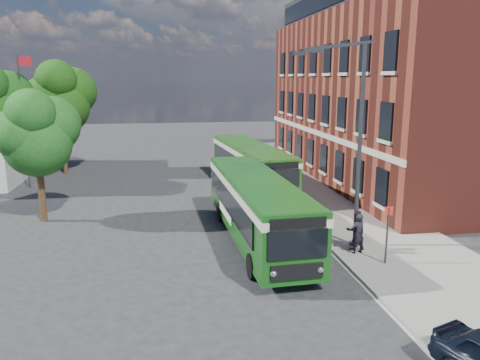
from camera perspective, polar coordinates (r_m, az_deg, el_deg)
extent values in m
plane|color=#262628|center=(22.40, -0.76, -7.28)|extent=(120.00, 120.00, 0.00)
cube|color=gray|center=(31.49, 9.72, -1.52)|extent=(6.00, 48.00, 0.15)
cube|color=beige|center=(30.66, 4.31, -1.89)|extent=(0.12, 48.00, 0.01)
cube|color=maroon|center=(37.10, 18.43, 9.37)|extent=(12.00, 26.00, 12.00)
cube|color=beige|center=(34.91, 9.29, 5.73)|extent=(0.12, 26.00, 0.35)
cylinder|color=#35373A|center=(35.27, -24.87, 6.29)|extent=(0.10, 0.10, 9.00)
cube|color=#AF141F|center=(35.04, -24.76, 13.01)|extent=(0.90, 0.02, 0.60)
cylinder|color=#35373A|center=(21.91, 13.76, -7.70)|extent=(0.44, 0.44, 0.30)
cylinder|color=#35373A|center=(20.85, 14.36, 3.62)|extent=(0.18, 0.18, 9.00)
cube|color=#35373A|center=(19.64, 12.35, 15.79)|extent=(2.58, 0.46, 0.37)
cube|color=#35373A|center=(20.76, 11.09, 15.65)|extent=(2.58, 0.46, 0.37)
cube|color=#35373A|center=(18.76, 9.22, 15.33)|extent=(0.55, 0.22, 0.16)
cube|color=#35373A|center=(20.82, 7.29, 15.07)|extent=(0.55, 0.22, 0.16)
cylinder|color=#35373A|center=(19.84, 17.47, -6.69)|extent=(0.08, 0.08, 2.50)
cube|color=red|center=(19.52, 17.68, -3.63)|extent=(0.35, 0.04, 0.35)
cube|color=#154E14|center=(21.90, 1.98, -2.88)|extent=(2.98, 12.21, 2.45)
cube|color=#154E14|center=(22.27, 1.95, -6.05)|extent=(3.02, 12.25, 0.14)
cube|color=black|center=(21.89, -1.47, -2.55)|extent=(0.49, 10.31, 1.10)
cube|color=black|center=(22.47, 4.97, -2.20)|extent=(0.49, 10.31, 1.10)
cube|color=#EAE6C0|center=(21.70, 1.99, -0.78)|extent=(3.04, 12.27, 0.32)
cube|color=#154E14|center=(21.62, 2.00, 0.15)|extent=(2.87, 12.10, 0.12)
cube|color=black|center=(16.27, 7.06, -7.80)|extent=(2.15, 0.17, 1.05)
cube|color=black|center=(16.02, 7.14, -5.29)|extent=(2.00, 0.16, 0.38)
cube|color=black|center=(16.63, 6.98, -11.05)|extent=(1.90, 0.16, 0.55)
sphere|color=silver|center=(16.41, 4.08, -11.31)|extent=(0.26, 0.26, 0.26)
sphere|color=silver|center=(16.92, 9.73, -10.71)|extent=(0.26, 0.26, 0.26)
cube|color=black|center=(27.64, -0.98, 0.81)|extent=(2.00, 0.16, 0.90)
cube|color=white|center=(22.76, -1.79, -3.93)|extent=(0.17, 3.20, 0.45)
cylinder|color=black|center=(18.13, 1.50, -10.45)|extent=(0.32, 1.01, 1.00)
cylinder|color=black|center=(18.77, 8.58, -9.79)|extent=(0.32, 1.01, 1.00)
cylinder|color=black|center=(25.10, -2.40, -3.92)|extent=(0.32, 1.01, 1.00)
cylinder|color=black|center=(25.56, 2.79, -3.62)|extent=(0.32, 1.01, 1.00)
cube|color=#1D5213|center=(32.34, 1.28, 2.10)|extent=(3.74, 12.61, 2.45)
cube|color=#1D5213|center=(32.60, 1.27, -0.10)|extent=(3.78, 12.65, 0.14)
cube|color=black|center=(32.28, -1.05, 2.31)|extent=(1.15, 10.57, 1.10)
cube|color=black|center=(32.98, 3.27, 2.51)|extent=(1.15, 10.57, 1.10)
cube|color=beige|center=(32.21, 1.29, 3.55)|extent=(3.80, 12.67, 0.32)
cube|color=#1D5213|center=(32.15, 1.29, 4.18)|extent=(3.63, 12.50, 0.12)
cube|color=black|center=(26.50, 5.09, 0.15)|extent=(2.15, 0.30, 1.05)
cube|color=black|center=(26.34, 5.13, 1.74)|extent=(2.00, 0.28, 0.38)
cube|color=black|center=(26.72, 5.06, -1.95)|extent=(1.90, 0.27, 0.55)
sphere|color=silver|center=(26.46, 3.31, -2.06)|extent=(0.26, 0.26, 0.26)
sphere|color=silver|center=(27.03, 6.73, -1.82)|extent=(0.26, 0.26, 0.26)
cube|color=black|center=(38.26, -1.36, 4.04)|extent=(2.00, 0.28, 0.90)
cube|color=white|center=(33.08, -1.36, 1.23)|extent=(0.36, 3.19, 0.45)
cylinder|color=black|center=(28.16, 1.51, -2.10)|extent=(0.38, 1.02, 1.00)
cylinder|color=black|center=(28.90, 5.97, -1.79)|extent=(0.38, 1.02, 1.00)
cylinder|color=black|center=(35.53, -2.09, 0.94)|extent=(0.38, 1.02, 1.00)
cylinder|color=black|center=(36.12, 1.52, 1.13)|extent=(0.38, 1.02, 1.00)
imported|color=black|center=(20.71, 14.19, -6.34)|extent=(0.72, 0.55, 1.75)
imported|color=black|center=(21.09, 13.90, -5.95)|extent=(0.88, 0.70, 1.77)
cylinder|color=#392714|center=(26.97, -23.01, -1.56)|extent=(0.36, 0.36, 3.00)
sphere|color=#1B4C18|center=(26.49, -23.51, 4.18)|extent=(3.55, 3.55, 3.55)
sphere|color=#1B4C18|center=(26.77, -21.97, 6.30)|extent=(3.00, 3.00, 3.00)
sphere|color=#1B4C18|center=(26.13, -25.16, 5.14)|extent=(2.73, 2.73, 2.73)
sphere|color=#1B4C18|center=(25.68, -24.17, 7.43)|extent=(2.46, 2.46, 2.46)
sphere|color=#153F0F|center=(36.27, -26.53, 9.01)|extent=(3.65, 3.65, 3.65)
cylinder|color=#392714|center=(40.10, -20.65, 3.49)|extent=(0.36, 0.36, 3.80)
sphere|color=#173E0E|center=(39.76, -21.03, 8.41)|extent=(4.49, 4.49, 4.49)
sphere|color=#173E0E|center=(40.24, -19.73, 10.15)|extent=(3.80, 3.80, 3.80)
sphere|color=#173E0E|center=(39.30, -22.40, 9.28)|extent=(3.46, 3.46, 3.46)
sphere|color=#173E0E|center=(38.86, -21.51, 11.25)|extent=(3.11, 3.11, 3.11)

